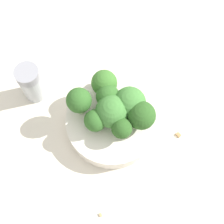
# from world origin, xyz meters

# --- Properties ---
(ground_plane) EXTENTS (3.00, 3.00, 0.00)m
(ground_plane) POSITION_xyz_m (0.00, 0.00, 0.00)
(ground_plane) COLOR beige
(bowl) EXTENTS (0.15, 0.15, 0.03)m
(bowl) POSITION_xyz_m (0.00, 0.00, 0.02)
(bowl) COLOR silver
(bowl) RESTS_ON ground_plane
(broccoli_floret_0) EXTENTS (0.05, 0.05, 0.06)m
(broccoli_floret_0) POSITION_xyz_m (-0.03, -0.01, 0.06)
(broccoli_floret_0) COLOR #8EB770
(broccoli_floret_0) RESTS_ON bowl
(broccoli_floret_1) EXTENTS (0.05, 0.05, 0.06)m
(broccoli_floret_1) POSITION_xyz_m (-0.00, 0.00, 0.06)
(broccoli_floret_1) COLOR #84AD66
(broccoli_floret_1) RESTS_ON bowl
(broccoli_floret_2) EXTENTS (0.04, 0.04, 0.05)m
(broccoli_floret_2) POSITION_xyz_m (0.03, 0.01, 0.06)
(broccoli_floret_2) COLOR #7A9E5B
(broccoli_floret_2) RESTS_ON bowl
(broccoli_floret_3) EXTENTS (0.04, 0.04, 0.05)m
(broccoli_floret_3) POSITION_xyz_m (-0.00, -0.05, 0.06)
(broccoli_floret_3) COLOR #8EB770
(broccoli_floret_3) RESTS_ON bowl
(broccoli_floret_4) EXTENTS (0.03, 0.03, 0.05)m
(broccoli_floret_4) POSITION_xyz_m (-0.01, 0.03, 0.06)
(broccoli_floret_4) COLOR #84AD66
(broccoli_floret_4) RESTS_ON bowl
(broccoli_floret_5) EXTENTS (0.04, 0.04, 0.06)m
(broccoli_floret_5) POSITION_xyz_m (0.05, -0.03, 0.07)
(broccoli_floret_5) COLOR #8EB770
(broccoli_floret_5) RESTS_ON bowl
(broccoli_floret_6) EXTENTS (0.05, 0.05, 0.06)m
(broccoli_floret_6) POSITION_xyz_m (-0.04, 0.02, 0.06)
(broccoli_floret_6) COLOR #84AD66
(broccoli_floret_6) RESTS_ON bowl
(broccoli_floret_7) EXTENTS (0.04, 0.04, 0.05)m
(broccoli_floret_7) POSITION_xyz_m (-0.00, -0.03, 0.06)
(broccoli_floret_7) COLOR #8EB770
(broccoli_floret_7) RESTS_ON bowl
(pepper_shaker) EXTENTS (0.04, 0.04, 0.08)m
(pepper_shaker) POSITION_xyz_m (0.12, -0.09, 0.04)
(pepper_shaker) COLOR #B2B7BC
(pepper_shaker) RESTS_ON ground_plane
(almond_crumb_0) EXTENTS (0.00, 0.01, 0.01)m
(almond_crumb_0) POSITION_xyz_m (0.05, 0.14, 0.00)
(almond_crumb_0) COLOR tan
(almond_crumb_0) RESTS_ON ground_plane
(almond_crumb_1) EXTENTS (0.01, 0.01, 0.01)m
(almond_crumb_1) POSITION_xyz_m (-0.11, 0.04, 0.00)
(almond_crumb_1) COLOR #AD7F4C
(almond_crumb_1) RESTS_ON ground_plane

